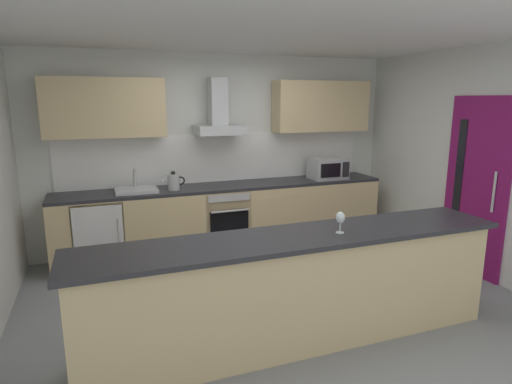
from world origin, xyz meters
TOP-DOWN VIEW (x-y plane):
  - ground at (0.00, 0.00)m, footprint 5.96×4.89m
  - ceiling at (0.00, 0.00)m, footprint 5.96×4.89m
  - wall_back at (0.00, 2.00)m, footprint 5.96×0.12m
  - wall_right at (2.54, 0.00)m, footprint 0.12×4.89m
  - backsplash_tile at (0.00, 1.93)m, footprint 4.21×0.02m
  - counter_back at (0.00, 1.62)m, footprint 4.36×0.60m
  - counter_island at (-0.12, -0.76)m, footprint 3.60×0.64m
  - upper_cabinets at (0.00, 1.77)m, footprint 4.30×0.32m
  - side_door at (2.46, -0.09)m, footprint 0.08×0.85m
  - oven at (-0.07, 1.60)m, footprint 0.60×0.62m
  - refrigerator at (-1.63, 1.60)m, footprint 0.58×0.60m
  - microwave at (1.48, 1.57)m, footprint 0.50×0.38m
  - sink at (-1.16, 1.61)m, footprint 0.50×0.40m
  - kettle at (-0.71, 1.56)m, footprint 0.29×0.15m
  - range_hood at (-0.07, 1.73)m, footprint 0.62×0.45m
  - wine_glass at (0.22, -0.82)m, footprint 0.08×0.08m

SIDE VIEW (x-z plane):
  - ground at x=0.00m, z-range -0.02..0.00m
  - refrigerator at x=-1.63m, z-range 0.00..0.85m
  - counter_back at x=0.00m, z-range 0.00..0.90m
  - oven at x=-0.07m, z-range 0.06..0.86m
  - counter_island at x=-0.12m, z-range 0.01..0.95m
  - sink at x=-1.16m, z-range 0.80..1.06m
  - kettle at x=-0.71m, z-range 0.89..1.13m
  - side_door at x=2.46m, z-range 0.00..2.05m
  - microwave at x=1.48m, z-range 0.90..1.20m
  - wine_glass at x=0.22m, z-range 0.98..1.16m
  - backsplash_tile at x=0.00m, z-range 0.90..1.56m
  - wall_back at x=0.00m, z-range 0.00..2.60m
  - wall_right at x=2.54m, z-range 0.00..2.60m
  - range_hood at x=-0.07m, z-range 1.43..2.15m
  - upper_cabinets at x=0.00m, z-range 1.56..2.26m
  - ceiling at x=0.00m, z-range 2.60..2.62m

